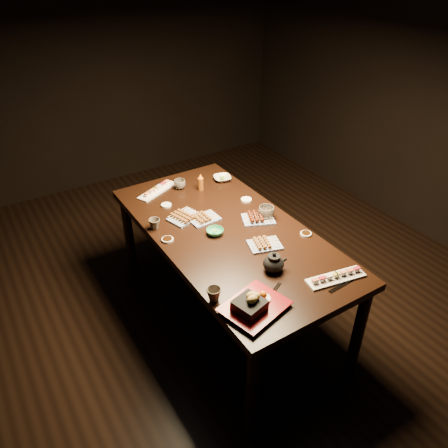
{
  "coord_description": "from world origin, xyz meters",
  "views": [
    {
      "loc": [
        -1.4,
        -2.01,
        2.32
      ],
      "look_at": [
        -0.14,
        -0.0,
        0.77
      ],
      "focal_mm": 35.0,
      "sensor_mm": 36.0,
      "label": 1
    }
  ],
  "objects": [
    {
      "name": "tsukune_plate",
      "position": [
        0.1,
        -0.06,
        0.78
      ],
      "size": [
        0.25,
        0.22,
        0.05
      ],
      "primitive_type": null,
      "rotation": [
        0.0,
        0.0,
        -0.42
      ],
      "color": "#828EB6",
      "rests_on": "dining_table"
    },
    {
      "name": "edamame_bowl_green",
      "position": [
        -0.23,
        -0.05,
        0.77
      ],
      "size": [
        0.13,
        0.13,
        0.03
      ],
      "primitive_type": "imported",
      "rotation": [
        0.0,
        0.0,
        -0.25
      ],
      "color": "#339E66",
      "rests_on": "dining_table"
    },
    {
      "name": "sauce_dish_east",
      "position": [
        0.18,
        0.2,
        0.76
      ],
      "size": [
        0.09,
        0.09,
        0.01
      ],
      "primitive_type": "cylinder",
      "rotation": [
        0.0,
        0.0,
        -0.2
      ],
      "color": "white",
      "rests_on": "dining_table"
    },
    {
      "name": "teacup_mid_right",
      "position": [
        0.16,
        -0.06,
        0.79
      ],
      "size": [
        0.11,
        0.11,
        0.08
      ],
      "primitive_type": "imported",
      "rotation": [
        0.0,
        0.0,
        0.05
      ],
      "color": "brown",
      "rests_on": "dining_table"
    },
    {
      "name": "condiment_bottle",
      "position": [
        -0.01,
        0.51,
        0.81
      ],
      "size": [
        0.05,
        0.05,
        0.13
      ],
      "primitive_type": "cylinder",
      "rotation": [
        0.0,
        0.0,
        0.3
      ],
      "color": "brown",
      "rests_on": "dining_table"
    },
    {
      "name": "sauce_dish_nw",
      "position": [
        -0.34,
        0.44,
        0.76
      ],
      "size": [
        0.08,
        0.08,
        0.01
      ],
      "primitive_type": "cylinder",
      "rotation": [
        0.0,
        0.0,
        0.12
      ],
      "color": "white",
      "rests_on": "dining_table"
    },
    {
      "name": "chopsticks_near",
      "position": [
        -0.27,
        -0.69,
        0.75
      ],
      "size": [
        0.2,
        0.11,
        0.01
      ],
      "primitive_type": null,
      "rotation": [
        0.0,
        0.0,
        0.46
      ],
      "color": "black",
      "rests_on": "dining_table"
    },
    {
      "name": "edamame_bowl_cream",
      "position": [
        0.2,
        0.56,
        0.77
      ],
      "size": [
        0.17,
        0.17,
        0.03
      ],
      "primitive_type": "imported",
      "rotation": [
        0.0,
        0.0,
        -0.29
      ],
      "color": "beige",
      "rests_on": "dining_table"
    },
    {
      "name": "sauce_dish_se",
      "position": [
        0.25,
        -0.36,
        0.76
      ],
      "size": [
        0.08,
        0.08,
        0.01
      ],
      "primitive_type": "cylinder",
      "rotation": [
        0.0,
        0.0,
        -0.14
      ],
      "color": "white",
      "rests_on": "dining_table"
    },
    {
      "name": "teapot",
      "position": [
        -0.14,
        -0.53,
        0.81
      ],
      "size": [
        0.17,
        0.17,
        0.12
      ],
      "primitive_type": null,
      "rotation": [
        0.0,
        0.0,
        -0.25
      ],
      "color": "black",
      "rests_on": "dining_table"
    },
    {
      "name": "yakitori_plate_left",
      "position": [
        -0.31,
        0.22,
        0.78
      ],
      "size": [
        0.24,
        0.2,
        0.05
      ],
      "primitive_type": null,
      "rotation": [
        0.0,
        0.0,
        0.28
      ],
      "color": "#828EB6",
      "rests_on": "dining_table"
    },
    {
      "name": "yakitori_plate_right",
      "position": [
        -0.04,
        -0.32,
        0.77
      ],
      "size": [
        0.23,
        0.19,
        0.05
      ],
      "primitive_type": null,
      "rotation": [
        0.0,
        0.0,
        -0.3
      ],
      "color": "#828EB6",
      "rests_on": "dining_table"
    },
    {
      "name": "sauce_dish_west",
      "position": [
        -0.52,
        0.05,
        0.76
      ],
      "size": [
        0.09,
        0.09,
        0.01
      ],
      "primitive_type": "cylinder",
      "rotation": [
        0.0,
        0.0,
        0.32
      ],
      "color": "white",
      "rests_on": "dining_table"
    },
    {
      "name": "teacup_near_left",
      "position": [
        -0.55,
        -0.56,
        0.79
      ],
      "size": [
        0.09,
        0.09,
        0.07
      ],
      "primitive_type": "imported",
      "rotation": [
        0.0,
        0.0,
        -0.25
      ],
      "color": "brown",
      "rests_on": "dining_table"
    },
    {
      "name": "sushi_platter_near",
      "position": [
        0.11,
        -0.78,
        0.77
      ],
      "size": [
        0.35,
        0.16,
        0.04
      ],
      "primitive_type": null,
      "rotation": [
        0.0,
        0.0,
        -0.19
      ],
      "color": "white",
      "rests_on": "dining_table"
    },
    {
      "name": "teacup_far_right",
      "position": [
        -0.14,
        0.62,
        0.78
      ],
      "size": [
        0.09,
        0.09,
        0.07
      ],
      "primitive_type": "imported",
      "rotation": [
        0.0,
        0.0,
        0.07
      ],
      "color": "brown",
      "rests_on": "dining_table"
    },
    {
      "name": "chopsticks_se",
      "position": [
        0.11,
        -0.83,
        0.75
      ],
      "size": [
        0.23,
        0.03,
        0.01
      ],
      "primitive_type": null,
      "rotation": [
        0.0,
        0.0,
        0.06
      ],
      "color": "black",
      "rests_on": "dining_table"
    },
    {
      "name": "teacup_far_left",
      "position": [
        -0.53,
        0.22,
        0.78
      ],
      "size": [
        0.08,
        0.08,
        0.07
      ],
      "primitive_type": "imported",
      "rotation": [
        0.0,
        0.0,
        -0.04
      ],
      "color": "brown",
      "rests_on": "dining_table"
    },
    {
      "name": "yakitori_plate_center",
      "position": [
        -0.2,
        0.14,
        0.77
      ],
      "size": [
        0.2,
        0.15,
        0.05
      ],
      "primitive_type": null,
      "rotation": [
        0.0,
        0.0,
        0.05
      ],
      "color": "#828EB6",
      "rests_on": "dining_table"
    },
    {
      "name": "ground",
      "position": [
        0.0,
        0.0,
        0.0
      ],
      "size": [
        5.0,
        5.0,
        0.0
      ],
      "primitive_type": "plane",
      "color": "black",
      "rests_on": "ground"
    },
    {
      "name": "sushi_platter_far",
      "position": [
        -0.3,
        0.67,
        0.77
      ],
      "size": [
        0.35,
        0.23,
        0.04
      ],
      "primitive_type": null,
      "rotation": [
        0.0,
        0.0,
        3.58
      ],
      "color": "white",
      "rests_on": "dining_table"
    },
    {
      "name": "tempura_tray",
      "position": [
        -0.41,
        -0.73,
        0.81
      ],
      "size": [
        0.37,
        0.32,
        0.12
      ],
      "primitive_type": null,
      "rotation": [
        0.0,
        0.0,
        0.25
      ],
      "color": "black",
      "rests_on": "dining_table"
    },
    {
      "name": "dining_table",
      "position": [
        -0.14,
        -0.05,
        0.38
      ],
      "size": [
        0.95,
        1.83,
        0.75
      ],
      "primitive_type": "cube",
      "rotation": [
        0.0,
        0.0,
        -0.03
      ],
      "color": "black",
      "rests_on": "ground"
    }
  ]
}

